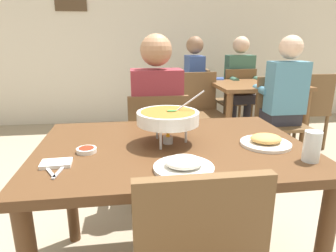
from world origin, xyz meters
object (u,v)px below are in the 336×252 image
object	(u,v)px
dining_table_far	(256,95)
chair_bg_corner	(309,107)
chair_bg_right	(279,116)
patron_bg_left	(197,81)
drink_glass	(312,148)
rice_plate	(184,165)
patron_bg_middle	(240,80)
appetizer_plate	(266,141)
patron_bg_right	(284,95)
diner_main	(156,113)
dining_table_main	(172,165)
sauce_dish	(87,150)
curry_bowl	(168,118)
chair_bg_window	(201,107)
chair_diner_main	(157,145)
chair_bg_left	(197,98)
chair_bg_middle	(236,97)

from	to	relation	value
dining_table_far	chair_bg_corner	size ratio (longest dim) A/B	1.11
chair_bg_right	patron_bg_left	size ratio (longest dim) A/B	0.69
chair_bg_corner	drink_glass	bearing A→B (deg)	-123.23
rice_plate	patron_bg_middle	bearing A→B (deg)	64.72
appetizer_plate	patron_bg_right	distance (m)	1.68
diner_main	chair_bg_corner	world-z (taller)	diner_main
dining_table_main	sauce_dish	xyz separation A→B (m)	(-0.40, -0.05, 0.12)
dining_table_main	sauce_dish	size ratio (longest dim) A/B	14.35
dining_table_main	curry_bowl	xyz separation A→B (m)	(-0.02, 0.02, 0.24)
curry_bowl	chair_bg_window	xyz separation A→B (m)	(0.67, 1.95, -0.40)
drink_glass	chair_bg_right	size ratio (longest dim) A/B	0.14
drink_glass	patron_bg_middle	distance (m)	2.85
chair_diner_main	sauce_dish	bearing A→B (deg)	-116.96
diner_main	chair_bg_corner	bearing A→B (deg)	28.25
diner_main	patron_bg_middle	distance (m)	2.13
chair_bg_left	chair_bg_corner	xyz separation A→B (m)	(1.19, -0.69, 0.00)
chair_bg_middle	drink_glass	bearing A→B (deg)	-104.67
chair_bg_right	patron_bg_left	distance (m)	1.22
curry_bowl	appetizer_plate	distance (m)	0.49
chair_bg_window	chair_bg_left	bearing A→B (deg)	82.17
diner_main	dining_table_main	bearing A→B (deg)	-90.00
chair_diner_main	curry_bowl	size ratio (longest dim) A/B	2.71
chair_diner_main	chair_bg_left	xyz separation A→B (m)	(0.72, 1.74, 0.00)
chair_bg_middle	patron_bg_right	xyz separation A→B (m)	(0.06, -1.10, 0.24)
chair_bg_middle	sauce_dish	bearing A→B (deg)	-123.53
chair_bg_window	patron_bg_middle	bearing A→B (deg)	37.15
chair_diner_main	dining_table_far	distance (m)	1.75
chair_bg_left	patron_bg_left	world-z (taller)	patron_bg_left
rice_plate	dining_table_far	bearing A→B (deg)	59.63
chair_bg_left	chair_bg_right	size ratio (longest dim) A/B	1.00
dining_table_main	drink_glass	bearing A→B (deg)	-27.33
sauce_dish	chair_bg_left	xyz separation A→B (m)	(1.12, 2.53, -0.28)
chair_bg_middle	chair_bg_right	size ratio (longest dim) A/B	1.00
rice_plate	chair_bg_left	distance (m)	2.88
diner_main	curry_bowl	bearing A→B (deg)	-91.40
chair_bg_right	patron_bg_right	bearing A→B (deg)	-99.46
dining_table_main	patron_bg_middle	size ratio (longest dim) A/B	0.99
diner_main	rice_plate	distance (m)	1.07
chair_diner_main	chair_bg_window	xyz separation A→B (m)	(0.65, 1.23, 0.00)
chair_bg_right	rice_plate	bearing A→B (deg)	-127.79
chair_diner_main	patron_bg_right	size ratio (longest dim) A/B	0.69
appetizer_plate	drink_glass	world-z (taller)	drink_glass
chair_bg_right	chair_bg_window	xyz separation A→B (m)	(-0.69, 0.54, 0.00)
curry_bowl	patron_bg_left	bearing A→B (deg)	73.38
chair_bg_corner	patron_bg_right	size ratio (longest dim) A/B	0.69
chair_bg_middle	chair_bg_right	xyz separation A→B (m)	(0.07, -1.03, 0.00)
sauce_dish	chair_bg_left	world-z (taller)	chair_bg_left
chair_diner_main	dining_table_far	xyz separation A→B (m)	(1.29, 1.18, 0.13)
chair_bg_window	chair_bg_corner	bearing A→B (deg)	-7.79
chair_bg_left	patron_bg_left	distance (m)	0.24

